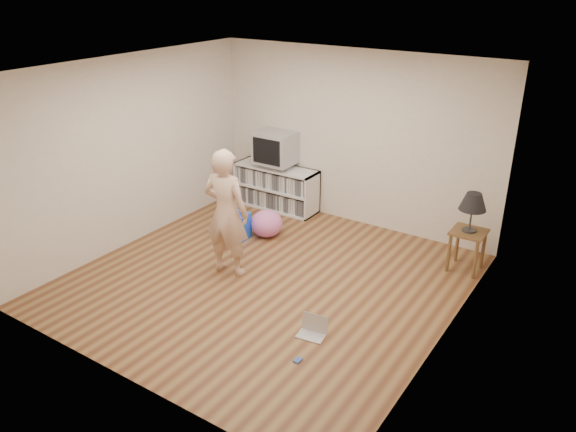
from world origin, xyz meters
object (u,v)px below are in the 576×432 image
at_px(plush_blue, 234,225).
at_px(dvd_deck, 276,165).
at_px(laptop, 313,329).
at_px(plush_pink, 267,223).
at_px(media_unit, 277,187).
at_px(table_lamp, 473,202).
at_px(side_table, 468,240).
at_px(person, 226,213).
at_px(crt_tv, 276,148).

bearing_deg(plush_blue, dvd_deck, 93.03).
bearing_deg(plush_blue, laptop, -35.65).
bearing_deg(plush_blue, plush_pink, 37.38).
bearing_deg(plush_pink, dvd_deck, 116.99).
relative_size(media_unit, plush_blue, 3.04).
xyz_separation_m(dvd_deck, table_lamp, (3.22, -0.37, 0.21)).
bearing_deg(side_table, media_unit, 173.18).
relative_size(dvd_deck, laptop, 1.40).
relative_size(media_unit, table_lamp, 2.72).
bearing_deg(plush_blue, media_unit, 92.96).
xyz_separation_m(plush_blue, plush_pink, (0.36, 0.31, 0.00)).
relative_size(dvd_deck, person, 0.27).
bearing_deg(person, laptop, 153.30).
bearing_deg(laptop, crt_tv, 122.73).
distance_m(crt_tv, plush_pink, 1.36).
relative_size(laptop, plush_blue, 0.70).
bearing_deg(side_table, laptop, -111.55).
height_order(media_unit, plush_blue, media_unit).
relative_size(crt_tv, plush_blue, 1.30).
relative_size(crt_tv, laptop, 1.86).
height_order(side_table, plush_blue, side_table).
distance_m(person, plush_blue, 1.19).
relative_size(table_lamp, plush_pink, 1.11).
height_order(crt_tv, side_table, crt_tv).
bearing_deg(plush_blue, side_table, 13.35).
xyz_separation_m(crt_tv, plush_blue, (0.13, -1.27, -0.82)).
bearing_deg(plush_pink, laptop, -43.15).
relative_size(person, laptop, 5.12).
distance_m(table_lamp, person, 3.06).
bearing_deg(person, table_lamp, -152.76).
relative_size(laptop, plush_pink, 0.70).
bearing_deg(person, dvd_deck, -78.87).
relative_size(crt_tv, side_table, 1.09).
bearing_deg(media_unit, side_table, -6.82).
bearing_deg(plush_pink, side_table, 12.32).
distance_m(crt_tv, table_lamp, 3.24).
height_order(side_table, table_lamp, table_lamp).
distance_m(dvd_deck, person, 2.22).
xyz_separation_m(media_unit, person, (0.70, -2.12, 0.48)).
height_order(dvd_deck, plush_pink, dvd_deck).
xyz_separation_m(laptop, plush_blue, (-2.18, 1.40, 0.14)).
xyz_separation_m(table_lamp, laptop, (-0.91, -2.30, -0.89)).
relative_size(dvd_deck, plush_blue, 0.98).
bearing_deg(media_unit, person, -71.73).
bearing_deg(laptop, media_unit, 122.53).
relative_size(media_unit, plush_pink, 3.03).
height_order(dvd_deck, side_table, dvd_deck).
bearing_deg(crt_tv, laptop, -49.10).
height_order(media_unit, laptop, media_unit).
bearing_deg(plush_blue, table_lamp, 13.35).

